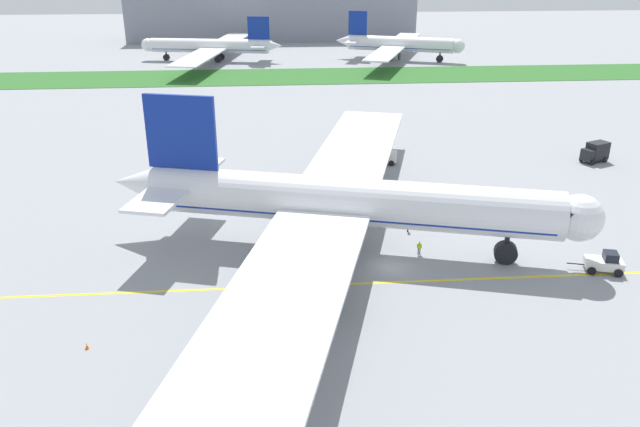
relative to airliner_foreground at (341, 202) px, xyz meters
name	(u,v)px	position (x,y,z in m)	size (l,w,h in m)	color
ground_plane	(390,267)	(4.88, -4.96, -5.80)	(600.00, 600.00, 0.00)	gray
apron_taxi_line	(396,282)	(4.88, -8.34, -5.80)	(280.00, 0.36, 0.01)	yellow
grass_median_strip	(315,76)	(4.88, 107.41, -5.75)	(320.00, 24.00, 0.10)	#2D6628
airliner_foreground	(341,202)	(0.00, 0.00, 0.00)	(53.76, 87.28, 17.08)	white
pushback_tug	(605,263)	(27.46, -7.71, -4.76)	(5.69, 3.31, 2.29)	white
ground_crew_wingwalker_port	(408,223)	(8.72, 4.21, -4.75)	(0.40, 0.57, 1.73)	black
ground_crew_marshaller_front	(419,247)	(8.67, -2.14, -4.85)	(0.54, 0.31, 1.56)	black
traffic_cone_near_nose	(87,346)	(-24.01, -17.85, -5.52)	(0.36, 0.36, 0.58)	#F2590C
service_truck_fuel_bowser	(595,152)	(44.56, 28.89, -4.11)	(4.93, 3.85, 3.21)	black
service_truck_catering_van	(378,155)	(9.47, 30.81, -4.39)	(5.98, 3.21, 2.54)	white
parked_airliner_far_left	(212,46)	(-24.78, 134.71, -1.24)	(43.55, 70.41, 13.42)	white
parked_airliner_far_centre	(398,44)	(32.41, 131.87, -0.91)	(38.35, 61.10, 14.41)	white
terminal_building	(272,15)	(-5.74, 184.92, 3.20)	(106.53, 20.00, 18.00)	gray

